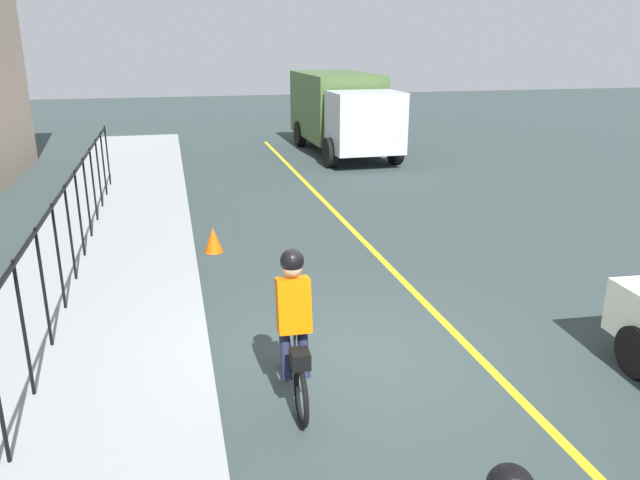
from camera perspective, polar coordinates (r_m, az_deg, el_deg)
name	(u,v)px	position (r m, az deg, el deg)	size (l,w,h in m)	color
ground_plane	(353,358)	(8.23, 3.05, -10.78)	(80.00, 80.00, 0.00)	#2E3A3A
lane_line_centre	(466,345)	(8.77, 13.27, -9.32)	(36.00, 0.12, 0.01)	yellow
sidewalk	(75,386)	(8.03, -21.51, -12.31)	(40.00, 3.20, 0.15)	gray
iron_fence	(40,265)	(8.52, -24.24, -2.10)	(19.38, 0.04, 1.60)	black
cyclist_lead	(293,329)	(6.92, -2.45, -8.13)	(1.71, 0.37, 1.83)	black
box_truck_background	(342,110)	(22.69, 2.00, 11.84)	(6.75, 2.64, 2.78)	#3F5B2E
traffic_cone_near	(213,240)	(12.23, -9.74, 0.02)	(0.36, 0.36, 0.49)	#E95207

